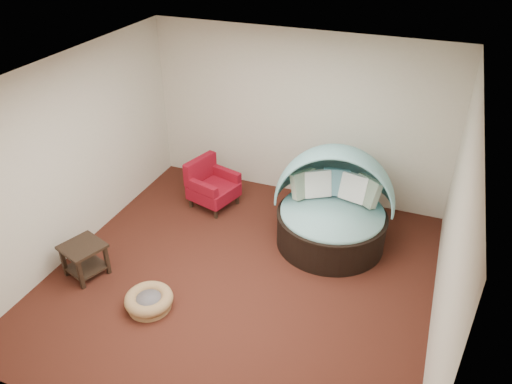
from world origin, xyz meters
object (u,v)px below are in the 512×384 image
(canopy_daybed, at_px, (334,201))
(pet_basket, at_px, (149,301))
(red_armchair, at_px, (211,185))
(side_table, at_px, (84,256))

(canopy_daybed, relative_size, pet_basket, 2.98)
(red_armchair, bearing_deg, canopy_daybed, 9.19)
(side_table, bearing_deg, pet_basket, -12.29)
(canopy_daybed, distance_m, pet_basket, 2.93)
(canopy_daybed, relative_size, red_armchair, 2.22)
(pet_basket, distance_m, side_table, 1.19)
(canopy_daybed, xyz_separation_m, side_table, (-2.93, -2.00, -0.37))
(red_armchair, bearing_deg, pet_basket, -66.99)
(pet_basket, height_order, side_table, side_table)
(red_armchair, xyz_separation_m, side_table, (-0.83, -2.25, -0.06))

